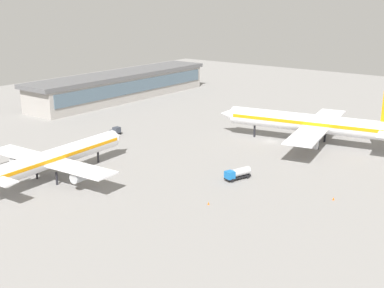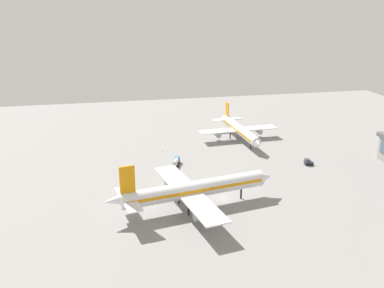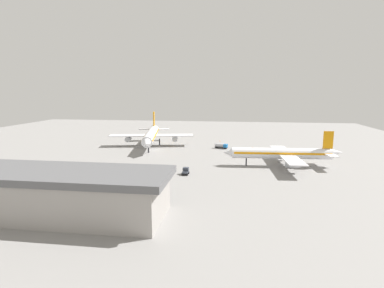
% 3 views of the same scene
% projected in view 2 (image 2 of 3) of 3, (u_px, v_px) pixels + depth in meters
% --- Properties ---
extents(ground, '(288.00, 288.00, 0.00)m').
position_uv_depth(ground, '(221.00, 198.00, 136.79)').
color(ground, gray).
extents(airplane_at_gate, '(43.59, 53.72, 16.43)m').
position_uv_depth(airplane_at_gate, '(193.00, 189.00, 128.89)').
color(airplane_at_gate, white).
rests_on(airplane_at_gate, ground).
extents(airplane_taxiing, '(44.43, 35.68, 13.51)m').
position_uv_depth(airplane_taxiing, '(239.00, 129.00, 191.68)').
color(airplane_taxiing, white).
rests_on(airplane_taxiing, ground).
extents(baggage_tug, '(2.33, 3.28, 2.30)m').
position_uv_depth(baggage_tug, '(308.00, 162.00, 164.08)').
color(baggage_tug, black).
rests_on(baggage_tug, ground).
extents(fuel_truck, '(6.58, 3.77, 2.50)m').
position_uv_depth(fuel_truck, '(176.00, 162.00, 163.80)').
color(fuel_truck, black).
rests_on(fuel_truck, ground).
extents(safety_cone_near_gate, '(0.44, 0.44, 0.60)m').
position_uv_depth(safety_cone_near_gate, '(162.00, 151.00, 177.93)').
color(safety_cone_near_gate, '#EA590C').
rests_on(safety_cone_near_gate, ground).
extents(safety_cone_mid_apron, '(0.44, 0.44, 0.60)m').
position_uv_depth(safety_cone_mid_apron, '(119.00, 170.00, 158.50)').
color(safety_cone_mid_apron, '#EA590C').
rests_on(safety_cone_mid_apron, ground).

